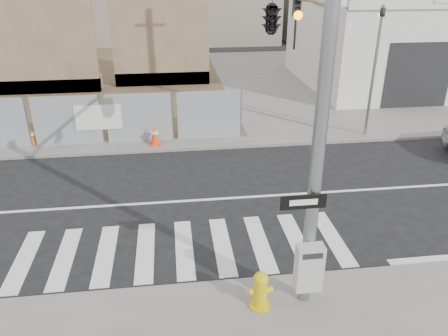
{
  "coord_description": "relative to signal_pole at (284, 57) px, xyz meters",
  "views": [
    {
      "loc": [
        -0.16,
        -11.93,
        6.73
      ],
      "look_at": [
        1.27,
        -0.7,
        1.4
      ],
      "focal_mm": 35.0,
      "sensor_mm": 36.0,
      "label": 1
    }
  ],
  "objects": [
    {
      "name": "far_signal_pole",
      "position": [
        5.51,
        6.65,
        -1.3
      ],
      "size": [
        0.16,
        0.2,
        5.6
      ],
      "color": "gray",
      "rests_on": "sidewalk_far"
    },
    {
      "name": "concrete_wall_right",
      "position": [
        -2.99,
        16.13,
        -1.4
      ],
      "size": [
        5.5,
        1.3,
        8.0
      ],
      "color": "brown",
      "rests_on": "sidewalk_far"
    },
    {
      "name": "fire_hydrant",
      "position": [
        -0.99,
        -2.88,
        -4.23
      ],
      "size": [
        0.6,
        0.6,
        0.86
      ],
      "rotation": [
        0.0,
        0.0,
        0.41
      ],
      "color": "gold",
      "rests_on": "sidewalk_near"
    },
    {
      "name": "auto_shop",
      "position": [
        11.5,
        15.01,
        -2.25
      ],
      "size": [
        12.0,
        10.2,
        5.95
      ],
      "color": "silver",
      "rests_on": "sidewalk_far"
    },
    {
      "name": "ground",
      "position": [
        -2.49,
        2.05,
        -4.78
      ],
      "size": [
        100.0,
        100.0,
        0.0
      ],
      "primitive_type": "plane",
      "color": "black",
      "rests_on": "ground"
    },
    {
      "name": "sidewalk_far",
      "position": [
        -2.49,
        16.05,
        -4.72
      ],
      "size": [
        50.0,
        20.0,
        0.12
      ],
      "primitive_type": "cube",
      "color": "slate",
      "rests_on": "ground"
    },
    {
      "name": "traffic_cone_d",
      "position": [
        -3.33,
        6.6,
        -4.27
      ],
      "size": [
        0.44,
        0.44,
        0.8
      ],
      "rotation": [
        0.0,
        0.0,
        0.06
      ],
      "color": "#EB3D0C",
      "rests_on": "sidewalk_far"
    },
    {
      "name": "concrete_wall_left",
      "position": [
        -9.49,
        15.13,
        -1.4
      ],
      "size": [
        6.0,
        1.3,
        8.0
      ],
      "color": "brown",
      "rests_on": "sidewalk_far"
    },
    {
      "name": "utility_pole_right",
      "position": [
        4.01,
        7.55,
        0.42
      ],
      "size": [
        1.6,
        0.28,
        10.0
      ],
      "color": "#4C3823",
      "rests_on": "sidewalk_far"
    },
    {
      "name": "traffic_cone_c",
      "position": [
        -8.21,
        7.23,
        -4.32
      ],
      "size": [
        0.42,
        0.42,
        0.69
      ],
      "rotation": [
        0.0,
        0.0,
        0.21
      ],
      "color": "#D6620B",
      "rests_on": "sidewalk_far"
    },
    {
      "name": "signal_pole",
      "position": [
        0.0,
        0.0,
        0.0
      ],
      "size": [
        0.96,
        5.87,
        7.0
      ],
      "color": "gray",
      "rests_on": "sidewalk_near"
    }
  ]
}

